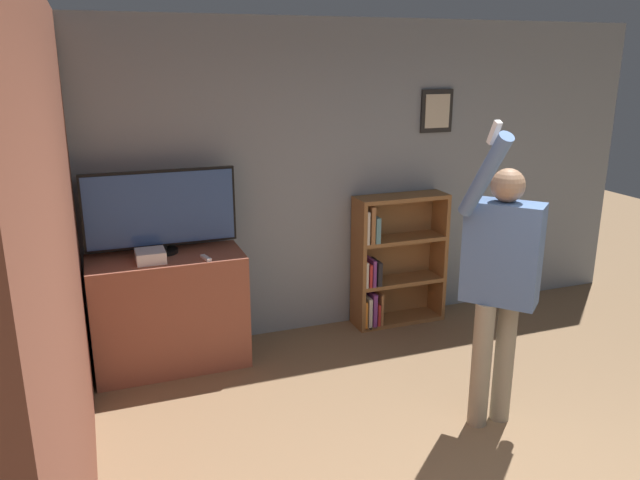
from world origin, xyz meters
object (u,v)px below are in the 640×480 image
(game_console, at_px, (151,256))
(television, at_px, (161,211))
(person, at_px, (501,274))
(bookshelf, at_px, (391,263))

(game_console, bearing_deg, television, 57.68)
(person, bearing_deg, game_console, -167.72)
(television, height_order, game_console, television)
(game_console, relative_size, person, 0.11)
(television, distance_m, bookshelf, 2.13)
(television, bearing_deg, person, -41.36)
(bookshelf, relative_size, person, 0.59)
(television, xyz_separation_m, person, (1.90, -1.67, -0.19))
(game_console, height_order, person, person)
(television, bearing_deg, bookshelf, 1.88)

